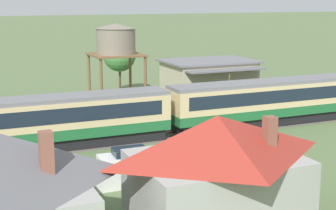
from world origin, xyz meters
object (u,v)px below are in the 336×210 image
(station_building, at_px, (209,81))
(cottage_red_roof, at_px, (216,168))
(water_tower, at_px, (116,41))
(parked_car_white, at_px, (132,158))
(yard_tree_1, at_px, (119,55))
(passenger_train, at_px, (171,109))

(station_building, distance_m, cottage_red_roof, 30.56)
(water_tower, xyz_separation_m, parked_car_white, (-4.47, -17.04, -6.42))
(cottage_red_roof, xyz_separation_m, yard_tree_1, (6.55, 35.49, 1.77))
(water_tower, xyz_separation_m, yard_tree_1, (3.10, 8.46, -2.37))
(cottage_red_roof, height_order, parked_car_white, cottage_red_roof)
(water_tower, bearing_deg, parked_car_white, -104.71)
(cottage_red_roof, relative_size, yard_tree_1, 1.32)
(station_building, relative_size, water_tower, 1.11)
(station_building, distance_m, yard_tree_1, 11.34)
(water_tower, distance_m, parked_car_white, 18.75)
(parked_car_white, bearing_deg, passenger_train, 51.56)
(passenger_train, distance_m, yard_tree_1, 19.25)
(parked_car_white, bearing_deg, cottage_red_roof, -81.04)
(water_tower, distance_m, cottage_red_roof, 27.57)
(passenger_train, height_order, parked_car_white, passenger_train)
(water_tower, relative_size, cottage_red_roof, 1.01)
(passenger_train, xyz_separation_m, station_building, (9.18, 10.70, 0.15))
(station_building, distance_m, water_tower, 11.47)
(passenger_train, xyz_separation_m, parked_car_white, (-5.76, -6.49, -1.59))
(passenger_train, xyz_separation_m, yard_tree_1, (1.81, 19.00, 2.45))
(passenger_train, distance_m, water_tower, 11.67)
(passenger_train, distance_m, cottage_red_roof, 17.17)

